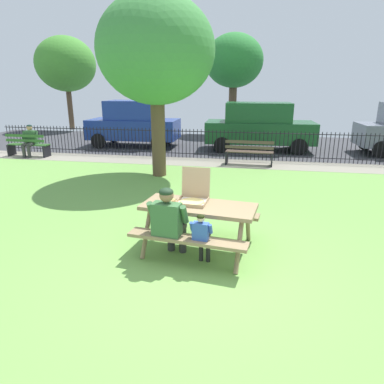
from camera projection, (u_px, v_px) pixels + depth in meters
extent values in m
cube|color=#6EA149|center=(219.00, 221.00, 6.82)|extent=(28.00, 12.12, 0.02)
cube|color=gray|center=(236.00, 164.00, 11.85)|extent=(28.00, 1.40, 0.01)
cube|color=#38383D|center=(241.00, 145.00, 15.57)|extent=(28.00, 6.53, 0.01)
cube|color=#8F7754|center=(199.00, 207.00, 5.43)|extent=(1.88, 0.98, 0.06)
cube|color=#8F7754|center=(187.00, 239.00, 4.98)|extent=(1.82, 0.51, 0.05)
cube|color=#8F7754|center=(208.00, 212.00, 6.07)|extent=(1.82, 0.51, 0.05)
cylinder|color=#8F7754|center=(146.00, 233.00, 5.39)|extent=(0.13, 0.44, 0.74)
cylinder|color=#8F7754|center=(166.00, 215.00, 6.14)|extent=(0.13, 0.44, 0.74)
cylinder|color=#8F7754|center=(239.00, 246.00, 4.96)|extent=(0.13, 0.44, 0.74)
cylinder|color=#8F7754|center=(248.00, 225.00, 5.71)|extent=(0.13, 0.44, 0.74)
cube|color=tan|center=(192.00, 202.00, 5.52)|extent=(0.51, 0.51, 0.01)
cube|color=silver|center=(192.00, 202.00, 5.52)|extent=(0.47, 0.47, 0.00)
cube|color=tan|center=(188.00, 205.00, 5.30)|extent=(0.48, 0.04, 0.04)
cube|color=tan|center=(196.00, 197.00, 5.73)|extent=(0.48, 0.04, 0.04)
cube|color=tan|center=(178.00, 200.00, 5.57)|extent=(0.04, 0.48, 0.04)
cube|color=tan|center=(206.00, 202.00, 5.46)|extent=(0.04, 0.48, 0.04)
cube|color=tan|center=(196.00, 181.00, 5.66)|extent=(0.48, 0.09, 0.47)
cylinder|color=tan|center=(192.00, 202.00, 5.52)|extent=(0.40, 0.40, 0.01)
cylinder|color=#F4DD7C|center=(192.00, 201.00, 5.51)|extent=(0.37, 0.37, 0.00)
pyramid|color=#E9D65F|center=(169.00, 200.00, 5.64)|extent=(0.26, 0.26, 0.01)
cube|color=tan|center=(173.00, 201.00, 5.57)|extent=(0.15, 0.17, 0.02)
cylinder|color=#313131|center=(171.00, 238.00, 5.55)|extent=(0.12, 0.12, 0.44)
cylinder|color=#313131|center=(166.00, 228.00, 5.28)|extent=(0.20, 0.44, 0.15)
cylinder|color=#313131|center=(183.00, 239.00, 5.49)|extent=(0.12, 0.12, 0.44)
cylinder|color=#313131|center=(178.00, 230.00, 5.22)|extent=(0.20, 0.44, 0.15)
cube|color=#386638|center=(167.00, 220.00, 4.99)|extent=(0.44, 0.27, 0.52)
cylinder|color=#386638|center=(151.00, 210.00, 5.08)|extent=(0.12, 0.22, 0.31)
cylinder|color=#386638|center=(184.00, 214.00, 4.93)|extent=(0.12, 0.22, 0.31)
sphere|color=#8C6647|center=(166.00, 195.00, 4.90)|extent=(0.21, 0.21, 0.21)
ellipsoid|color=#1C311E|center=(166.00, 192.00, 4.87)|extent=(0.21, 0.20, 0.12)
cylinder|color=black|center=(201.00, 248.00, 5.21)|extent=(0.07, 0.07, 0.44)
cylinder|color=black|center=(199.00, 236.00, 5.03)|extent=(0.11, 0.24, 0.08)
cylinder|color=black|center=(208.00, 249.00, 5.18)|extent=(0.07, 0.07, 0.44)
cylinder|color=black|center=(206.00, 237.00, 5.00)|extent=(0.11, 0.24, 0.08)
cube|color=#3359B2|center=(200.00, 232.00, 4.88)|extent=(0.24, 0.15, 0.28)
cylinder|color=#3359B2|center=(192.00, 226.00, 4.92)|extent=(0.06, 0.12, 0.17)
cylinder|color=#3359B2|center=(211.00, 229.00, 4.84)|extent=(0.06, 0.12, 0.17)
sphere|color=beige|center=(201.00, 218.00, 4.82)|extent=(0.11, 0.11, 0.11)
ellipsoid|color=black|center=(201.00, 217.00, 4.81)|extent=(0.11, 0.11, 0.07)
cylinder|color=black|center=(238.00, 132.00, 12.21)|extent=(18.86, 0.03, 0.03)
cylinder|color=black|center=(237.00, 155.00, 12.46)|extent=(18.86, 0.03, 0.03)
cylinder|color=black|center=(8.00, 138.00, 13.97)|extent=(0.02, 0.02, 1.07)
cylinder|color=black|center=(11.00, 138.00, 13.94)|extent=(0.02, 0.02, 1.07)
cylinder|color=black|center=(14.00, 138.00, 13.92)|extent=(0.02, 0.02, 1.07)
cylinder|color=black|center=(17.00, 138.00, 13.90)|extent=(0.02, 0.02, 1.07)
cylinder|color=black|center=(20.00, 138.00, 13.87)|extent=(0.02, 0.02, 1.07)
cylinder|color=black|center=(23.00, 139.00, 13.85)|extent=(0.02, 0.02, 1.07)
cylinder|color=black|center=(26.00, 139.00, 13.82)|extent=(0.02, 0.02, 1.07)
cylinder|color=black|center=(30.00, 139.00, 13.80)|extent=(0.02, 0.02, 1.07)
cylinder|color=black|center=(33.00, 139.00, 13.77)|extent=(0.02, 0.02, 1.07)
cylinder|color=black|center=(36.00, 139.00, 13.75)|extent=(0.02, 0.02, 1.07)
cylinder|color=black|center=(39.00, 139.00, 13.73)|extent=(0.02, 0.02, 1.07)
cylinder|color=black|center=(42.00, 139.00, 13.70)|extent=(0.02, 0.02, 1.07)
cylinder|color=black|center=(45.00, 139.00, 13.68)|extent=(0.02, 0.02, 1.07)
cylinder|color=black|center=(49.00, 139.00, 13.65)|extent=(0.02, 0.02, 1.07)
cylinder|color=black|center=(52.00, 139.00, 13.63)|extent=(0.02, 0.02, 1.07)
cylinder|color=black|center=(55.00, 140.00, 13.60)|extent=(0.02, 0.02, 1.07)
cylinder|color=black|center=(58.00, 140.00, 13.58)|extent=(0.02, 0.02, 1.07)
cylinder|color=black|center=(61.00, 140.00, 13.55)|extent=(0.02, 0.02, 1.07)
cylinder|color=black|center=(65.00, 140.00, 13.53)|extent=(0.02, 0.02, 1.07)
cylinder|color=black|center=(68.00, 140.00, 13.51)|extent=(0.02, 0.02, 1.07)
cylinder|color=black|center=(71.00, 140.00, 13.48)|extent=(0.02, 0.02, 1.07)
cylinder|color=black|center=(74.00, 140.00, 13.46)|extent=(0.02, 0.02, 1.07)
cylinder|color=black|center=(78.00, 140.00, 13.43)|extent=(0.02, 0.02, 1.07)
cylinder|color=black|center=(81.00, 140.00, 13.41)|extent=(0.02, 0.02, 1.07)
cylinder|color=black|center=(84.00, 140.00, 13.38)|extent=(0.02, 0.02, 1.07)
cylinder|color=black|center=(88.00, 140.00, 13.36)|extent=(0.02, 0.02, 1.07)
cylinder|color=black|center=(91.00, 141.00, 13.34)|extent=(0.02, 0.02, 1.07)
cylinder|color=black|center=(94.00, 141.00, 13.31)|extent=(0.02, 0.02, 1.07)
cylinder|color=black|center=(98.00, 141.00, 13.29)|extent=(0.02, 0.02, 1.07)
cylinder|color=black|center=(101.00, 141.00, 13.26)|extent=(0.02, 0.02, 1.07)
cylinder|color=black|center=(105.00, 141.00, 13.24)|extent=(0.02, 0.02, 1.07)
cylinder|color=black|center=(108.00, 141.00, 13.21)|extent=(0.02, 0.02, 1.07)
cylinder|color=black|center=(111.00, 141.00, 13.19)|extent=(0.02, 0.02, 1.07)
cylinder|color=black|center=(115.00, 141.00, 13.16)|extent=(0.02, 0.02, 1.07)
cylinder|color=black|center=(118.00, 141.00, 13.14)|extent=(0.02, 0.02, 1.07)
cylinder|color=black|center=(122.00, 141.00, 13.12)|extent=(0.02, 0.02, 1.07)
cylinder|color=black|center=(125.00, 142.00, 13.09)|extent=(0.02, 0.02, 1.07)
cylinder|color=black|center=(129.00, 142.00, 13.07)|extent=(0.02, 0.02, 1.07)
cylinder|color=black|center=(132.00, 142.00, 13.04)|extent=(0.02, 0.02, 1.07)
cylinder|color=black|center=(136.00, 142.00, 13.02)|extent=(0.02, 0.02, 1.07)
cylinder|color=black|center=(139.00, 142.00, 12.99)|extent=(0.02, 0.02, 1.07)
cylinder|color=black|center=(143.00, 142.00, 12.97)|extent=(0.02, 0.02, 1.07)
cylinder|color=black|center=(146.00, 142.00, 12.94)|extent=(0.02, 0.02, 1.07)
cylinder|color=black|center=(150.00, 142.00, 12.92)|extent=(0.02, 0.02, 1.07)
cylinder|color=black|center=(153.00, 142.00, 12.90)|extent=(0.02, 0.02, 1.07)
cylinder|color=black|center=(157.00, 143.00, 12.87)|extent=(0.02, 0.02, 1.07)
cylinder|color=black|center=(161.00, 143.00, 12.85)|extent=(0.02, 0.02, 1.07)
cylinder|color=black|center=(164.00, 143.00, 12.82)|extent=(0.02, 0.02, 1.07)
cylinder|color=black|center=(168.00, 143.00, 12.80)|extent=(0.02, 0.02, 1.07)
cylinder|color=black|center=(171.00, 143.00, 12.77)|extent=(0.02, 0.02, 1.07)
cylinder|color=black|center=(175.00, 143.00, 12.75)|extent=(0.02, 0.02, 1.07)
cylinder|color=black|center=(179.00, 143.00, 12.73)|extent=(0.02, 0.02, 1.07)
cylinder|color=black|center=(182.00, 143.00, 12.70)|extent=(0.02, 0.02, 1.07)
cylinder|color=black|center=(186.00, 143.00, 12.68)|extent=(0.02, 0.02, 1.07)
cylinder|color=black|center=(190.00, 144.00, 12.65)|extent=(0.02, 0.02, 1.07)
cylinder|color=black|center=(194.00, 144.00, 12.63)|extent=(0.02, 0.02, 1.07)
cylinder|color=black|center=(197.00, 144.00, 12.60)|extent=(0.02, 0.02, 1.07)
cylinder|color=black|center=(201.00, 144.00, 12.58)|extent=(0.02, 0.02, 1.07)
cylinder|color=black|center=(205.00, 144.00, 12.55)|extent=(0.02, 0.02, 1.07)
cylinder|color=black|center=(209.00, 144.00, 12.53)|extent=(0.02, 0.02, 1.07)
cylinder|color=black|center=(212.00, 144.00, 12.51)|extent=(0.02, 0.02, 1.07)
cylinder|color=black|center=(216.00, 144.00, 12.48)|extent=(0.02, 0.02, 1.07)
cylinder|color=black|center=(220.00, 144.00, 12.46)|extent=(0.02, 0.02, 1.07)
cylinder|color=black|center=(224.00, 145.00, 12.43)|extent=(0.02, 0.02, 1.07)
cylinder|color=black|center=(228.00, 145.00, 12.41)|extent=(0.02, 0.02, 1.07)
cylinder|color=black|center=(232.00, 145.00, 12.38)|extent=(0.02, 0.02, 1.07)
cylinder|color=black|center=(236.00, 145.00, 12.36)|extent=(0.02, 0.02, 1.07)
cylinder|color=black|center=(239.00, 145.00, 12.34)|extent=(0.02, 0.02, 1.07)
cylinder|color=black|center=(243.00, 145.00, 12.31)|extent=(0.02, 0.02, 1.07)
cylinder|color=black|center=(247.00, 145.00, 12.29)|extent=(0.02, 0.02, 1.07)
cylinder|color=black|center=(251.00, 145.00, 12.26)|extent=(0.02, 0.02, 1.07)
cylinder|color=black|center=(255.00, 145.00, 12.24)|extent=(0.02, 0.02, 1.07)
cylinder|color=black|center=(259.00, 146.00, 12.21)|extent=(0.02, 0.02, 1.07)
cylinder|color=black|center=(263.00, 146.00, 12.19)|extent=(0.02, 0.02, 1.07)
cylinder|color=black|center=(267.00, 146.00, 12.16)|extent=(0.02, 0.02, 1.07)
cylinder|color=black|center=(271.00, 146.00, 12.14)|extent=(0.02, 0.02, 1.07)
cylinder|color=black|center=(275.00, 146.00, 12.12)|extent=(0.02, 0.02, 1.07)
cylinder|color=black|center=(279.00, 146.00, 12.09)|extent=(0.02, 0.02, 1.07)
cylinder|color=black|center=(283.00, 146.00, 12.07)|extent=(0.02, 0.02, 1.07)
cylinder|color=black|center=(288.00, 146.00, 12.04)|extent=(0.02, 0.02, 1.07)
cylinder|color=black|center=(292.00, 147.00, 12.02)|extent=(0.02, 0.02, 1.07)
cylinder|color=black|center=(296.00, 147.00, 11.99)|extent=(0.02, 0.02, 1.07)
cylinder|color=black|center=(300.00, 147.00, 11.97)|extent=(0.02, 0.02, 1.07)
cylinder|color=black|center=(304.00, 147.00, 11.95)|extent=(0.02, 0.02, 1.07)
cylinder|color=black|center=(308.00, 147.00, 11.92)|extent=(0.02, 0.02, 1.07)
cylinder|color=black|center=(312.00, 147.00, 11.90)|extent=(0.02, 0.02, 1.07)
cylinder|color=black|center=(317.00, 147.00, 11.87)|extent=(0.02, 0.02, 1.07)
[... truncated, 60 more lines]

